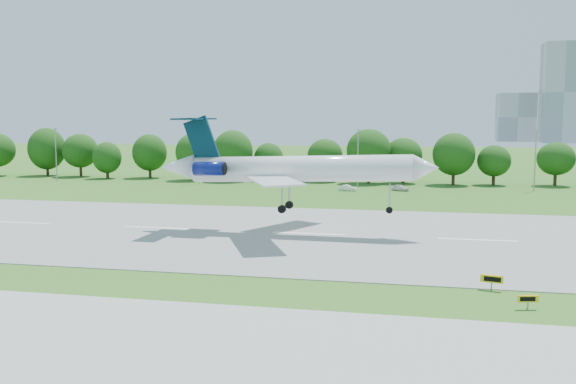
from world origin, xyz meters
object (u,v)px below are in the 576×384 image
object	(u,v)px
taxi_sign_left	(492,279)
service_vehicle_a	(348,188)
service_vehicle_b	(400,188)
airliner	(286,168)

from	to	relation	value
taxi_sign_left	service_vehicle_a	bearing A→B (deg)	120.36
service_vehicle_b	taxi_sign_left	bearing A→B (deg)	-146.68
service_vehicle_a	taxi_sign_left	bearing A→B (deg)	-158.05
airliner	service_vehicle_b	bearing A→B (deg)	77.92
airliner	service_vehicle_b	world-z (taller)	airliner
airliner	service_vehicle_b	xyz separation A→B (m)	(11.79, 52.00, -7.56)
airliner	service_vehicle_a	bearing A→B (deg)	88.93
airliner	taxi_sign_left	bearing A→B (deg)	-44.71
taxi_sign_left	service_vehicle_a	xyz separation A→B (m)	(-20.78, 72.59, -0.36)
service_vehicle_a	service_vehicle_b	bearing A→B (deg)	-72.67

